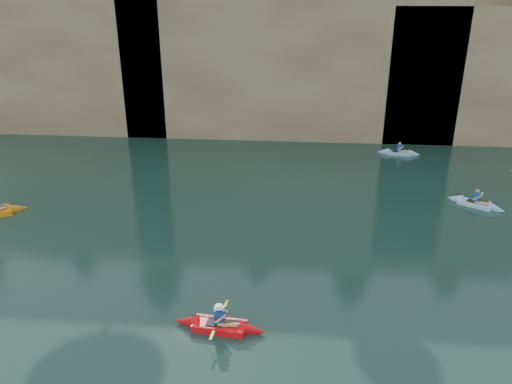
{
  "coord_description": "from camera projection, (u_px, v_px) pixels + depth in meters",
  "views": [
    {
      "loc": [
        2.95,
        -14.15,
        10.69
      ],
      "look_at": [
        1.3,
        4.29,
        3.0
      ],
      "focal_mm": 35.0,
      "sensor_mm": 36.0,
      "label": 1
    }
  ],
  "objects": [
    {
      "name": "kayaker_ltblue_near",
      "position": [
        475.0,
        203.0,
        26.06
      ],
      "size": [
        2.84,
        2.25,
        1.17
      ],
      "rotation": [
        0.0,
        0.0,
        -0.6
      ],
      "color": "#94C7F7",
      "rests_on": "ground"
    },
    {
      "name": "sea_cave_east",
      "position": [
        398.0,
        112.0,
        35.87
      ],
      "size": [
        5.0,
        1.0,
        4.5
      ],
      "primitive_type": "cube",
      "color": "black",
      "rests_on": "ground"
    },
    {
      "name": "main_kayaker",
      "position": [
        219.0,
        325.0,
        16.71
      ],
      "size": [
        3.23,
        2.16,
        1.17
      ],
      "rotation": [
        0.0,
        0.0,
        -0.11
      ],
      "color": "red",
      "rests_on": "ground"
    },
    {
      "name": "cliff_slab_center",
      "position": [
        288.0,
        60.0,
        35.8
      ],
      "size": [
        24.0,
        2.4,
        11.4
      ],
      "primitive_type": "cube",
      "color": "tan",
      "rests_on": "ground"
    },
    {
      "name": "kayaker_ltblue_mid",
      "position": [
        399.0,
        153.0,
        33.99
      ],
      "size": [
        2.92,
        2.16,
        1.08
      ],
      "rotation": [
        0.0,
        0.0,
        -0.15
      ],
      "color": "#81B7D8",
      "rests_on": "ground"
    },
    {
      "name": "ground",
      "position": [
        208.0,
        317.0,
        17.36
      ],
      "size": [
        160.0,
        160.0,
        0.0
      ],
      "primitive_type": "plane",
      "color": "black",
      "rests_on": "ground"
    },
    {
      "name": "sea_cave_west",
      "position": [
        26.0,
        108.0,
        38.26
      ],
      "size": [
        4.5,
        1.0,
        4.0
      ],
      "primitive_type": "cube",
      "color": "black",
      "rests_on": "ground"
    },
    {
      "name": "cliff",
      "position": [
        267.0,
        44.0,
        42.65
      ],
      "size": [
        70.0,
        16.0,
        12.0
      ],
      "primitive_type": "cube",
      "color": "tan",
      "rests_on": "ground"
    },
    {
      "name": "sea_cave_center",
      "position": [
        206.0,
        117.0,
        37.27
      ],
      "size": [
        3.5,
        1.0,
        3.2
      ],
      "primitive_type": "cube",
      "color": "black",
      "rests_on": "ground"
    }
  ]
}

